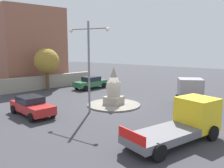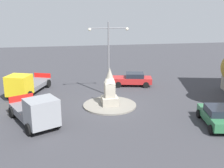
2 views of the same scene
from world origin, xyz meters
The scene contains 8 objects.
ground_plane centered at (0.00, 0.00, 0.00)m, with size 80.00×80.00×0.00m, color #38383D.
traffic_island centered at (0.00, 0.00, 0.06)m, with size 4.61×4.61×0.13m, color gray.
monument centered at (0.00, 0.00, 1.51)m, with size 1.38×1.38×3.27m.
streetlamp centered at (-0.41, -2.88, 4.27)m, with size 3.74×0.28×7.00m.
car_red_near_island centered at (-3.55, -5.87, 0.74)m, with size 4.50×2.63×1.42m.
car_green_approaching centered at (-6.87, 5.44, 0.75)m, with size 2.54×4.32×1.46m.
truck_grey_passing centered at (5.84, 3.20, 1.08)m, with size 4.12×5.66×2.31m.
truck_yellow_far_side centered at (7.52, -4.32, 1.05)m, with size 3.97×6.23×2.26m.
Camera 2 is at (3.79, 21.99, 8.18)m, focal length 43.71 mm.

